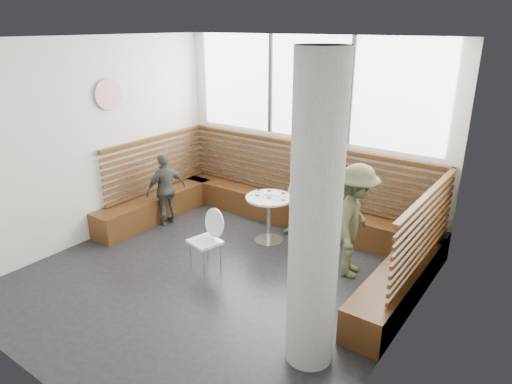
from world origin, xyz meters
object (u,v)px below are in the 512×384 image
Objects in this scene: cafe_chair at (208,235)px; adult_man at (355,221)px; child_left at (166,189)px; concrete_column at (315,220)px; cafe_table at (269,210)px; child_back at (301,201)px.

cafe_chair is 0.55× the size of adult_man.
cafe_chair is 1.81m from child_left.
cafe_chair is 0.70× the size of child_left.
concrete_column is 2.06m from adult_man.
concrete_column is at bearing 177.83° from adult_man.
concrete_column reaches higher than adult_man.
child_back reaches higher than cafe_table.
child_back reaches higher than cafe_chair.
child_left is at bearing 168.58° from cafe_chair.
concrete_column reaches higher than cafe_chair.
cafe_chair is 2.08m from adult_man.
concrete_column is 1.97× the size of adult_man.
cafe_table is 1.24m from cafe_chair.
adult_man is 1.37m from child_back.
child_back is 2.38m from child_left.
cafe_table is at bearing -135.35° from child_back.
concrete_column is 2.54× the size of child_back.
cafe_chair is at bearing 159.04° from concrete_column.
adult_man is 3.43m from child_left.
child_back is at bearing 122.31° from concrete_column.
adult_man reaches higher than cafe_table.
concrete_column is 2.97m from cafe_table.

